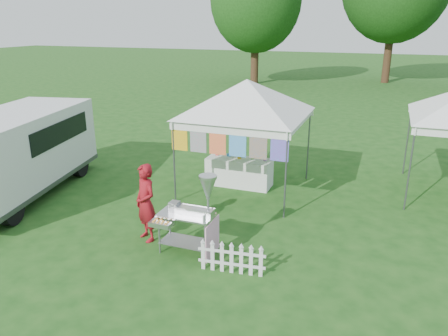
% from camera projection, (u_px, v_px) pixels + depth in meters
% --- Properties ---
extents(ground, '(120.00, 120.00, 0.00)m').
position_uv_depth(ground, '(192.00, 248.00, 8.92)').
color(ground, '#194915').
rests_on(ground, ground).
extents(canopy_main, '(4.24, 4.24, 3.45)m').
position_uv_depth(canopy_main, '(247.00, 80.00, 11.06)').
color(canopy_main, '#59595E').
rests_on(canopy_main, ground).
extents(donut_cart, '(1.20, 0.82, 1.67)m').
position_uv_depth(donut_cart, '(194.00, 208.00, 8.38)').
color(donut_cart, gray).
rests_on(donut_cart, ground).
extents(vendor, '(0.73, 0.66, 1.66)m').
position_uv_depth(vendor, '(146.00, 203.00, 9.02)').
color(vendor, maroon).
rests_on(vendor, ground).
extents(cargo_van, '(3.09, 5.53, 2.17)m').
position_uv_depth(cargo_van, '(17.00, 151.00, 11.39)').
color(cargo_van, silver).
rests_on(cargo_van, ground).
extents(picket_fence, '(1.25, 0.18, 0.56)m').
position_uv_depth(picket_fence, '(232.00, 259.00, 7.95)').
color(picket_fence, silver).
rests_on(picket_fence, ground).
extents(display_table, '(1.80, 0.70, 0.77)m').
position_uv_depth(display_table, '(239.00, 172.00, 12.21)').
color(display_table, white).
rests_on(display_table, ground).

